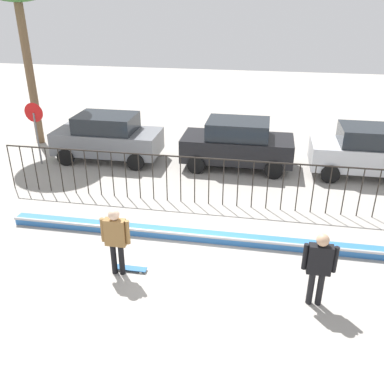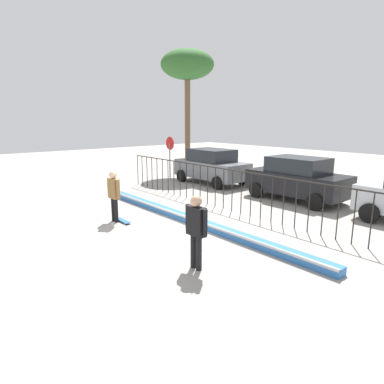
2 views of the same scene
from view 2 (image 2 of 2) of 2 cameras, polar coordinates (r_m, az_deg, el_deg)
ground_plane at (r=11.09m, az=-4.39°, el=-5.99°), size 60.00×60.00×0.00m
bowl_coping_ledge at (r=11.57m, az=-0.83°, el=-4.55°), size 11.00×0.40×0.27m
perimeter_fence at (r=12.85m, az=6.94°, el=1.16°), size 14.04×0.04×1.61m
skateboarder at (r=11.67m, az=-13.28°, el=0.10°), size 0.72×0.27×1.79m
skateboard at (r=11.77m, az=-11.76°, el=-4.83°), size 0.80×0.20×0.07m
camera_operator at (r=7.74m, az=0.72°, el=-5.76°), size 0.73×0.27×1.80m
parked_car_gray at (r=18.44m, az=3.36°, el=4.49°), size 4.30×2.12×1.90m
parked_car_black at (r=15.19m, az=17.60°, el=2.24°), size 4.30×2.12×1.90m
stop_sign at (r=19.69m, az=-3.82°, el=6.87°), size 0.76×0.07×2.50m
palm_tree_short at (r=22.47m, az=-0.80°, el=20.72°), size 3.39×3.39×7.83m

